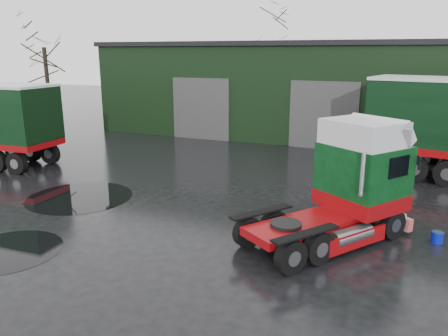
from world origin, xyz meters
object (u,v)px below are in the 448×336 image
(hero_tractor, at_px, (324,185))
(warehouse, at_px, (340,88))
(tree_left, at_px, (47,72))
(tree_back_a, at_px, (272,61))
(wash_bucket, at_px, (437,237))

(hero_tractor, bearing_deg, warehouse, 131.95)
(warehouse, bearing_deg, tree_left, -157.17)
(tree_left, bearing_deg, hero_tractor, -28.03)
(warehouse, distance_m, hero_tractor, 19.65)
(warehouse, xyz_separation_m, hero_tractor, (2.50, -19.45, -1.31))
(tree_left, relative_size, tree_back_a, 0.89)
(wash_bucket, relative_size, tree_back_a, 0.04)
(warehouse, relative_size, tree_left, 3.81)
(hero_tractor, xyz_separation_m, tree_back_a, (-10.50, 29.45, 2.91))
(hero_tractor, distance_m, wash_bucket, 3.92)
(warehouse, height_order, tree_back_a, tree_back_a)
(warehouse, bearing_deg, tree_back_a, 128.66)
(tree_left, bearing_deg, tree_back_a, 58.57)
(tree_left, xyz_separation_m, tree_back_a, (11.00, 18.00, 0.50))
(warehouse, xyz_separation_m, wash_bucket, (5.77, -18.08, -2.99))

